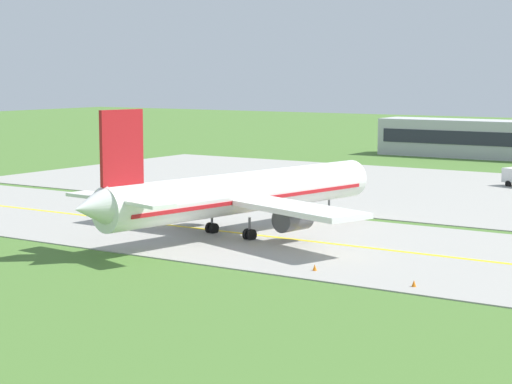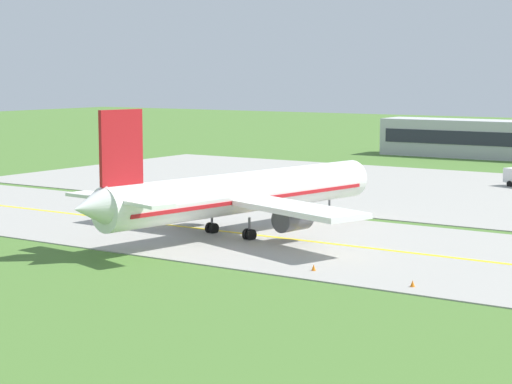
% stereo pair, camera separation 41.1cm
% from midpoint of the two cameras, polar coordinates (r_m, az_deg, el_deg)
% --- Properties ---
extents(ground_plane, '(500.00, 500.00, 0.00)m').
position_cam_midpoint_polar(ground_plane, '(90.77, -0.51, -2.66)').
color(ground_plane, '#47702D').
extents(taxiway_strip, '(240.00, 28.00, 0.10)m').
position_cam_midpoint_polar(taxiway_strip, '(90.76, -0.51, -2.63)').
color(taxiway_strip, '#9E9B93').
rests_on(taxiway_strip, ground).
extents(apron_pad, '(140.00, 52.00, 0.10)m').
position_cam_midpoint_polar(apron_pad, '(123.81, 14.35, -0.18)').
color(apron_pad, '#9E9B93').
rests_on(apron_pad, ground).
extents(taxiway_centreline, '(220.00, 0.60, 0.01)m').
position_cam_midpoint_polar(taxiway_centreline, '(90.75, -0.51, -2.60)').
color(taxiway_centreline, yellow).
rests_on(taxiway_centreline, taxiway_strip).
extents(airplane_lead, '(32.18, 39.48, 12.70)m').
position_cam_midpoint_polar(airplane_lead, '(90.05, -0.79, -0.08)').
color(airplane_lead, white).
rests_on(airplane_lead, ground).
extents(traffic_cone_near_edge, '(0.44, 0.44, 0.60)m').
position_cam_midpoint_polar(traffic_cone_near_edge, '(74.18, 3.74, -4.71)').
color(traffic_cone_near_edge, orange).
rests_on(traffic_cone_near_edge, ground).
extents(traffic_cone_mid_edge, '(0.44, 0.44, 0.60)m').
position_cam_midpoint_polar(traffic_cone_mid_edge, '(69.53, 9.81, -5.62)').
color(traffic_cone_mid_edge, orange).
rests_on(traffic_cone_mid_edge, ground).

